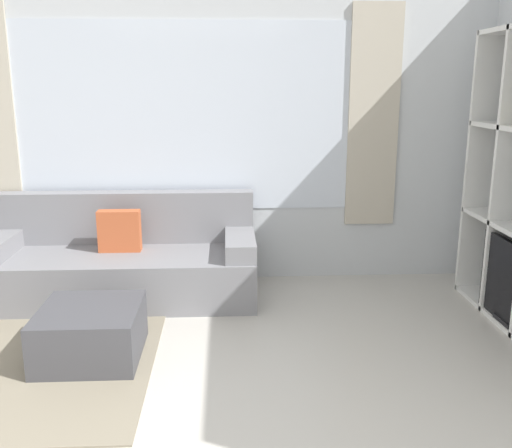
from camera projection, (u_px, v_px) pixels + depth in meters
name	position (u px, v px, depth m)	size (l,w,h in m)	color
wall_back	(185.00, 128.00, 4.94)	(6.54, 0.11, 2.70)	silver
couch_main	(123.00, 263.00, 4.73)	(2.19, 0.86, 0.84)	gray
ottoman	(91.00, 333.00, 3.67)	(0.63, 0.66, 0.34)	#47474C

